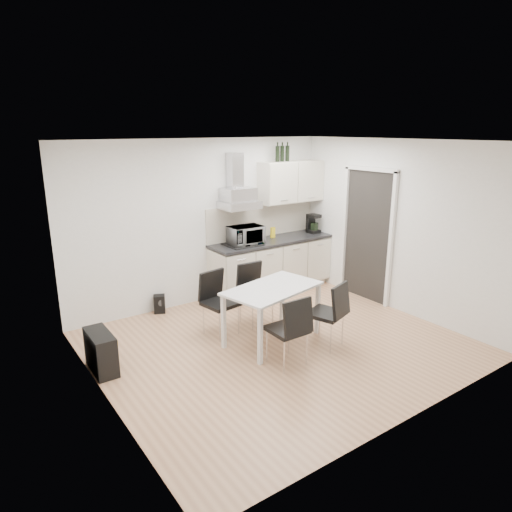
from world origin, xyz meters
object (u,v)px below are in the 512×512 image
(chair_far_left, at_px, (221,304))
(floor_speaker, at_px, (159,304))
(chair_near_left, at_px, (287,330))
(guitar_amp, at_px, (101,352))
(dining_table, at_px, (272,294))
(chair_near_right, at_px, (326,314))
(kitchenette, at_px, (272,244))
(chair_far_right, at_px, (256,295))

(chair_far_left, xyz_separation_m, floor_speaker, (-0.39, 1.20, -0.30))
(chair_near_left, xyz_separation_m, guitar_amp, (-1.87, 1.12, -0.20))
(dining_table, xyz_separation_m, floor_speaker, (-0.85, 1.75, -0.52))
(chair_near_left, height_order, chair_near_right, same)
(guitar_amp, bearing_deg, floor_speaker, 45.10)
(chair_near_right, height_order, floor_speaker, chair_near_right)
(dining_table, bearing_deg, chair_near_right, -60.71)
(floor_speaker, bearing_deg, chair_near_left, -51.27)
(dining_table, bearing_deg, kitchenette, 40.81)
(chair_near_right, height_order, guitar_amp, chair_near_right)
(chair_far_right, bearing_deg, chair_near_left, 74.40)
(kitchenette, distance_m, chair_near_left, 2.65)
(chair_near_right, bearing_deg, floor_speaker, 100.85)
(dining_table, distance_m, chair_far_right, 0.62)
(dining_table, distance_m, chair_near_right, 0.73)
(chair_far_left, xyz_separation_m, guitar_amp, (-1.65, -0.04, -0.20))
(floor_speaker, bearing_deg, dining_table, -39.89)
(kitchenette, xyz_separation_m, chair_far_right, (-1.05, -1.02, -0.39))
(kitchenette, distance_m, floor_speaker, 2.16)
(chair_far_left, distance_m, floor_speaker, 1.30)
(kitchenette, height_order, chair_far_left, kitchenette)
(chair_near_right, bearing_deg, guitar_amp, 139.01)
(chair_far_right, bearing_deg, chair_far_left, 3.96)
(chair_far_left, height_order, guitar_amp, chair_far_left)
(kitchenette, xyz_separation_m, chair_near_right, (-0.72, -2.11, -0.39))
(kitchenette, relative_size, chair_near_left, 2.86)
(dining_table, distance_m, chair_far_left, 0.75)
(chair_far_left, relative_size, chair_far_right, 1.00)
(dining_table, xyz_separation_m, chair_near_left, (-0.24, -0.61, -0.22))
(kitchenette, distance_m, dining_table, 1.99)
(chair_near_right, distance_m, floor_speaker, 2.64)
(kitchenette, relative_size, chair_near_right, 2.86)
(chair_near_left, distance_m, floor_speaker, 2.45)
(kitchenette, bearing_deg, chair_near_left, -123.08)
(chair_far_left, relative_size, guitar_amp, 1.53)
(chair_far_left, bearing_deg, kitchenette, -157.04)
(chair_far_left, relative_size, floor_speaker, 3.15)
(chair_near_left, bearing_deg, chair_far_right, 72.39)
(guitar_amp, bearing_deg, chair_near_left, -30.32)
(chair_near_left, relative_size, chair_near_right, 1.00)
(guitar_amp, bearing_deg, chair_far_right, 1.99)
(chair_near_left, bearing_deg, chair_near_right, 7.17)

